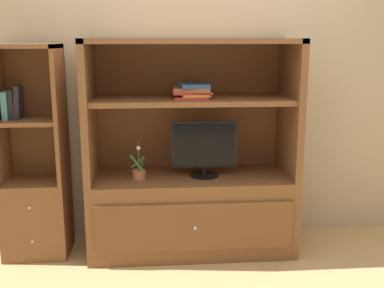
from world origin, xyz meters
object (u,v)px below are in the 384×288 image
Objects in this scene: media_console at (191,186)px; upright_book_row at (13,104)px; potted_plant at (139,173)px; bookshelf_tall at (36,186)px; tv_monitor at (204,148)px; magazine_stack at (192,91)px.

media_console is 6.62× the size of upright_book_row.
bookshelf_tall reaches higher than potted_plant.
tv_monitor is 0.42m from magazine_stack.
upright_book_row is at bearing 179.73° from magazine_stack.
magazine_stack reaches higher than upright_book_row.
potted_plant is (-0.39, -0.08, 0.14)m from media_console.
tv_monitor is (0.09, -0.04, 0.30)m from media_console.
magazine_stack is (-0.09, 0.02, 0.41)m from tv_monitor.
bookshelf_tall is at bearing 4.83° from upright_book_row.
bookshelf_tall is at bearing 174.02° from potted_plant.
magazine_stack is at bearing -65.24° from media_console.
bookshelf_tall is 0.61m from upright_book_row.
tv_monitor is at bearing 4.71° from potted_plant.
tv_monitor reaches higher than potted_plant.
media_console is 1.14m from bookshelf_tall.
media_console is at bearing 0.39° from upright_book_row.
media_console reaches higher than tv_monitor.
magazine_stack is at bearing -0.27° from upright_book_row.
magazine_stack is 0.23× the size of bookshelf_tall.
upright_book_row is at bearing -179.61° from media_console.
tv_monitor is 1.39m from upright_book_row.
tv_monitor is 0.31× the size of bookshelf_tall.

